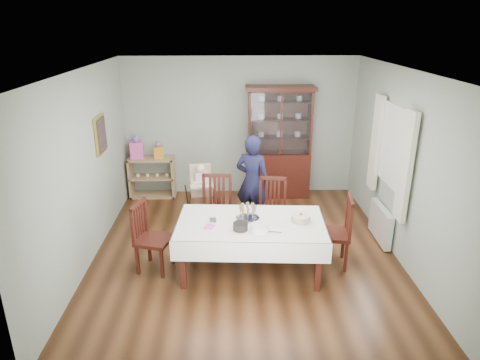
{
  "coord_description": "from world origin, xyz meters",
  "views": [
    {
      "loc": [
        -0.24,
        -5.72,
        3.3
      ],
      "look_at": [
        -0.07,
        0.2,
        1.1
      ],
      "focal_mm": 32.0,
      "sensor_mm": 36.0,
      "label": 1
    }
  ],
  "objects_px": {
    "high_chair": "(202,201)",
    "birthday_cake": "(301,219)",
    "woman": "(252,182)",
    "gift_bag_orange": "(158,151)",
    "chair_end_left": "(154,250)",
    "sideboard": "(152,177)",
    "gift_bag_pink": "(137,148)",
    "chair_end_right": "(333,244)",
    "chair_far_right": "(272,223)",
    "champagne_tray": "(248,215)",
    "china_cabinet": "(279,141)",
    "chair_far_left": "(216,224)",
    "dining_table": "(251,246)"
  },
  "relations": [
    {
      "from": "high_chair",
      "to": "birthday_cake",
      "type": "height_order",
      "value": "high_chair"
    },
    {
      "from": "woman",
      "to": "gift_bag_orange",
      "type": "height_order",
      "value": "woman"
    },
    {
      "from": "chair_end_right",
      "to": "champagne_tray",
      "type": "distance_m",
      "value": 1.32
    },
    {
      "from": "high_chair",
      "to": "dining_table",
      "type": "bearing_deg",
      "value": -71.01
    },
    {
      "from": "chair_end_left",
      "to": "woman",
      "type": "distance_m",
      "value": 2.03
    },
    {
      "from": "chair_end_left",
      "to": "birthday_cake",
      "type": "distance_m",
      "value": 2.09
    },
    {
      "from": "gift_bag_pink",
      "to": "chair_far_right",
      "type": "bearing_deg",
      "value": -37.51
    },
    {
      "from": "gift_bag_orange",
      "to": "chair_end_left",
      "type": "bearing_deg",
      "value": -83.83
    },
    {
      "from": "chair_far_right",
      "to": "woman",
      "type": "relative_size",
      "value": 0.63
    },
    {
      "from": "chair_end_left",
      "to": "high_chair",
      "type": "distance_m",
      "value": 1.54
    },
    {
      "from": "gift_bag_pink",
      "to": "birthday_cake",
      "type": "bearing_deg",
      "value": -45.89
    },
    {
      "from": "dining_table",
      "to": "woman",
      "type": "relative_size",
      "value": 1.29
    },
    {
      "from": "chair_far_right",
      "to": "woman",
      "type": "bearing_deg",
      "value": 126.84
    },
    {
      "from": "china_cabinet",
      "to": "birthday_cake",
      "type": "bearing_deg",
      "value": -90.48
    },
    {
      "from": "champagne_tray",
      "to": "birthday_cake",
      "type": "xyz_separation_m",
      "value": [
        0.71,
        -0.14,
        -0.01
      ]
    },
    {
      "from": "high_chair",
      "to": "woman",
      "type": "bearing_deg",
      "value": -13.34
    },
    {
      "from": "dining_table",
      "to": "china_cabinet",
      "type": "bearing_deg",
      "value": 76.0
    },
    {
      "from": "chair_far_right",
      "to": "high_chair",
      "type": "relative_size",
      "value": 0.93
    },
    {
      "from": "chair_far_left",
      "to": "gift_bag_orange",
      "type": "bearing_deg",
      "value": 126.05
    },
    {
      "from": "china_cabinet",
      "to": "sideboard",
      "type": "bearing_deg",
      "value": 179.51
    },
    {
      "from": "chair_end_right",
      "to": "gift_bag_pink",
      "type": "bearing_deg",
      "value": -120.21
    },
    {
      "from": "woman",
      "to": "birthday_cake",
      "type": "distance_m",
      "value": 1.56
    },
    {
      "from": "chair_far_left",
      "to": "birthday_cake",
      "type": "bearing_deg",
      "value": -31.76
    },
    {
      "from": "china_cabinet",
      "to": "chair_end_left",
      "type": "relative_size",
      "value": 2.19
    },
    {
      "from": "sideboard",
      "to": "birthday_cake",
      "type": "xyz_separation_m",
      "value": [
        2.48,
        -2.84,
        0.41
      ]
    },
    {
      "from": "sideboard",
      "to": "birthday_cake",
      "type": "height_order",
      "value": "birthday_cake"
    },
    {
      "from": "dining_table",
      "to": "chair_end_left",
      "type": "distance_m",
      "value": 1.36
    },
    {
      "from": "sideboard",
      "to": "high_chair",
      "type": "height_order",
      "value": "high_chair"
    },
    {
      "from": "sideboard",
      "to": "gift_bag_pink",
      "type": "distance_m",
      "value": 0.65
    },
    {
      "from": "chair_far_left",
      "to": "champagne_tray",
      "type": "relative_size",
      "value": 3.28
    },
    {
      "from": "dining_table",
      "to": "chair_far_right",
      "type": "height_order",
      "value": "chair_far_right"
    },
    {
      "from": "chair_end_right",
      "to": "woman",
      "type": "distance_m",
      "value": 1.73
    },
    {
      "from": "birthday_cake",
      "to": "gift_bag_pink",
      "type": "distance_m",
      "value": 3.93
    },
    {
      "from": "china_cabinet",
      "to": "gift_bag_pink",
      "type": "xyz_separation_m",
      "value": [
        -2.75,
        0.0,
        -0.13
      ]
    },
    {
      "from": "sideboard",
      "to": "chair_far_right",
      "type": "distance_m",
      "value": 2.9
    },
    {
      "from": "chair_far_left",
      "to": "high_chair",
      "type": "xyz_separation_m",
      "value": [
        -0.26,
        0.66,
        0.1
      ]
    },
    {
      "from": "sideboard",
      "to": "chair_end_left",
      "type": "height_order",
      "value": "chair_end_left"
    },
    {
      "from": "chair_end_right",
      "to": "gift_bag_orange",
      "type": "height_order",
      "value": "gift_bag_orange"
    },
    {
      "from": "chair_far_right",
      "to": "chair_far_left",
      "type": "bearing_deg",
      "value": -167.91
    },
    {
      "from": "woman",
      "to": "champagne_tray",
      "type": "bearing_deg",
      "value": 107.94
    },
    {
      "from": "chair_far_right",
      "to": "high_chair",
      "type": "height_order",
      "value": "high_chair"
    },
    {
      "from": "chair_end_right",
      "to": "birthday_cake",
      "type": "height_order",
      "value": "chair_end_right"
    },
    {
      "from": "chair_far_right",
      "to": "chair_end_right",
      "type": "xyz_separation_m",
      "value": [
        0.8,
        -0.75,
        0.01
      ]
    },
    {
      "from": "sideboard",
      "to": "chair_far_left",
      "type": "relative_size",
      "value": 0.84
    },
    {
      "from": "chair_far_right",
      "to": "high_chair",
      "type": "xyz_separation_m",
      "value": [
        -1.14,
        0.6,
        0.12
      ]
    },
    {
      "from": "chair_end_right",
      "to": "gift_bag_orange",
      "type": "relative_size",
      "value": 3.13
    },
    {
      "from": "woman",
      "to": "gift_bag_orange",
      "type": "bearing_deg",
      "value": -14.01
    },
    {
      "from": "dining_table",
      "to": "gift_bag_pink",
      "type": "relative_size",
      "value": 4.62
    },
    {
      "from": "birthday_cake",
      "to": "gift_bag_pink",
      "type": "xyz_separation_m",
      "value": [
        -2.73,
        2.82,
        0.18
      ]
    },
    {
      "from": "chair_end_left",
      "to": "champagne_tray",
      "type": "xyz_separation_m",
      "value": [
        1.32,
        0.01,
        0.53
      ]
    }
  ]
}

